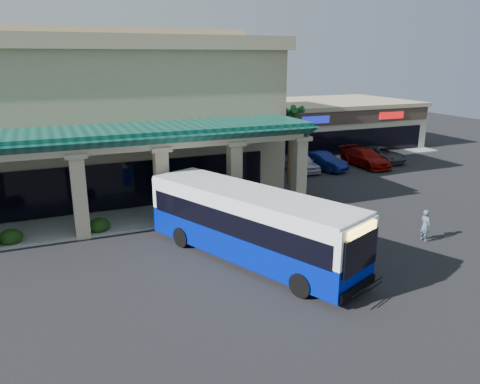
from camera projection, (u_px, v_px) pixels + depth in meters
name	position (u px, v px, depth m)	size (l,w,h in m)	color
ground	(246.00, 251.00, 23.96)	(110.00, 110.00, 0.00)	black
main_building	(55.00, 113.00, 33.53)	(30.80, 14.80, 11.35)	tan
arcade	(67.00, 181.00, 26.18)	(30.00, 6.20, 5.70)	#0A4037
strip_mall	(309.00, 124.00, 51.23)	(22.50, 12.50, 4.90)	beige
palm_0	(290.00, 141.00, 35.95)	(2.40, 2.40, 6.60)	#13481B
palm_1	(283.00, 140.00, 39.08)	(2.40, 2.40, 5.80)	#13481B
broadleaf_tree	(238.00, 138.00, 42.89)	(2.60, 2.60, 4.81)	black
transit_bus	(250.00, 226.00, 22.50)	(2.88, 12.39, 3.46)	#0014A1
pedestrian	(425.00, 225.00, 25.03)	(0.64, 0.42, 1.76)	#425162
car_silver	(301.00, 162.00, 40.46)	(1.80, 4.47, 1.52)	#B3B2C3
car_white	(322.00, 161.00, 40.90)	(1.65, 4.74, 1.56)	#0A164F
car_red	(365.00, 158.00, 42.19)	(2.24, 5.52, 1.60)	#790802
car_gray	(381.00, 154.00, 44.12)	(2.32, 5.03, 1.40)	#35383E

